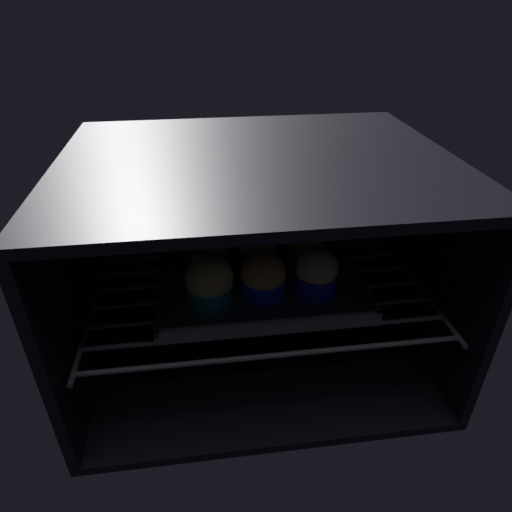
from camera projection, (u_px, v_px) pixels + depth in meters
The scene contains 12 objects.
oven_cavity at pixel (254, 249), 79.32cm from camera, with size 59.00×47.00×37.00cm.
oven_rack at pixel (257, 278), 77.51cm from camera, with size 54.80×42.00×0.80cm.
baking_tray at pixel (256, 269), 78.13cm from camera, with size 33.27×33.27×2.20cm.
muffin_row0_col0 at pixel (209, 281), 67.63cm from camera, with size 7.45×7.45×8.50cm.
muffin_row0_col1 at pixel (263, 277), 68.94cm from camera, with size 7.06×7.06×7.68cm.
muffin_row0_col2 at pixel (317, 273), 69.62cm from camera, with size 6.83×6.83×7.91cm.
muffin_row1_col0 at pixel (209, 252), 74.74cm from camera, with size 6.83×6.83×8.08cm.
muffin_row1_col1 at pixel (254, 249), 75.83cm from camera, with size 6.83×6.83×7.94cm.
muffin_row1_col2 at pixel (304, 246), 76.91cm from camera, with size 6.83×6.83×8.36cm.
muffin_row2_col0 at pixel (204, 230), 82.32cm from camera, with size 6.83×6.83×7.99cm.
muffin_row2_col1 at pixel (250, 227), 83.02cm from camera, with size 7.29×7.29×7.88cm.
muffin_row2_col2 at pixel (292, 223), 84.00cm from camera, with size 6.83×6.83×8.37cm.
Camera 1 is at (-8.65, -41.44, 57.46)cm, focal length 31.22 mm.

